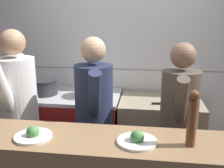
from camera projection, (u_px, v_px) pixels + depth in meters
name	position (u px, v px, depth m)	size (l,w,h in m)	color
wall_back_tiled	(123.00, 57.00, 3.29)	(8.00, 0.06, 2.60)	white
oven_range	(71.00, 130.00, 3.20)	(1.19, 0.71, 0.91)	maroon
prep_counter	(159.00, 136.00, 3.07)	(0.92, 0.65, 0.88)	gray
stock_pot	(44.00, 86.00, 3.07)	(0.33, 0.33, 0.18)	#2D2D33
sauce_pot	(91.00, 87.00, 2.99)	(0.30, 0.30, 0.21)	beige
mixing_bowl_steel	(182.00, 98.00, 2.88)	(0.29, 0.29, 0.10)	#B7BABF
chefs_knife	(165.00, 104.00, 2.82)	(0.35, 0.06, 0.02)	#B7BABF
plated_dish_appetiser	(33.00, 135.00, 1.72)	(0.25, 0.25, 0.09)	white
plated_dish_dessert	(137.00, 140.00, 1.66)	(0.26, 0.26, 0.09)	white
pepper_mill	(192.00, 118.00, 1.58)	(0.06, 0.06, 0.36)	brown
chef_head_cook	(19.00, 113.00, 2.40)	(0.35, 0.74, 1.70)	black
chef_sous	(94.00, 119.00, 2.35)	(0.41, 0.72, 1.65)	black
chef_line	(178.00, 124.00, 2.30)	(0.35, 0.70, 1.60)	black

